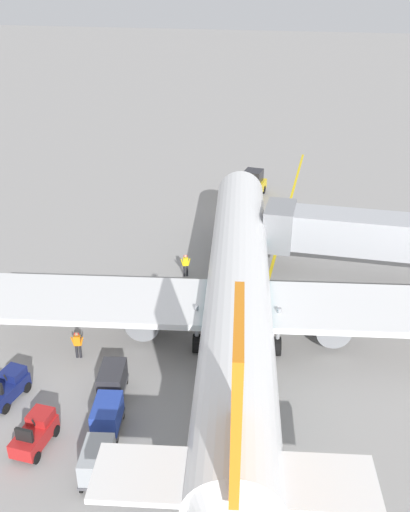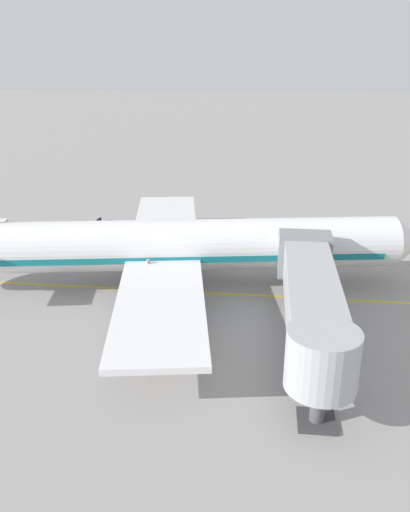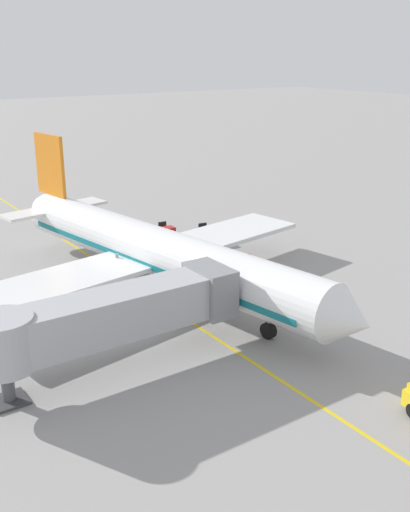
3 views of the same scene
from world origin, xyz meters
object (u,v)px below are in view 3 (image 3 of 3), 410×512
baggage_cart_second_in_train (149,239)px  ground_crew_wing_walker (213,246)px  jet_bridge (112,315)px  parked_airliner (155,251)px  baggage_cart_third_in_train (128,233)px  baggage_cart_front (170,245)px  baggage_tug_lead (166,233)px  baggage_tug_trailing (206,234)px  ground_crew_marshaller (260,292)px  ground_crew_loader (249,262)px

baggage_cart_second_in_train → ground_crew_wing_walker: size_ratio=1.76×
jet_bridge → parked_airliner: bearing=-131.1°
jet_bridge → baggage_cart_third_in_train: size_ratio=5.26×
jet_bridge → baggage_cart_third_in_train: jet_bridge is taller
baggage_cart_front → ground_crew_wing_walker: 3.97m
jet_bridge → baggage_tug_lead: 25.67m
baggage_tug_trailing → parked_airliner: bearing=38.4°
jet_bridge → ground_crew_marshaller: (-13.07, -2.55, -2.50)m
baggage_cart_front → ground_crew_marshaller: size_ratio=1.76×
parked_airliner → jet_bridge: bearing=48.9°
baggage_tug_lead → baggage_cart_front: bearing=63.0°
parked_airliner → baggage_cart_third_in_train: bearing=-108.1°
ground_crew_loader → jet_bridge: bearing=26.4°
jet_bridge → baggage_tug_lead: size_ratio=6.12×
baggage_cart_front → ground_crew_loader: size_ratio=1.76×
jet_bridge → ground_crew_loader: jet_bridge is taller
jet_bridge → baggage_tug_lead: bearing=-127.6°
parked_airliner → baggage_tug_trailing: 13.56m
parked_airliner → baggage_cart_front: parked_airliner is taller
jet_bridge → ground_crew_marshaller: 13.55m
baggage_cart_front → ground_crew_wing_walker: size_ratio=1.76×
baggage_tug_trailing → baggage_cart_second_in_train: baggage_tug_trailing is taller
baggage_cart_front → ground_crew_marshaller: ground_crew_marshaller is taller
baggage_tug_trailing → ground_crew_marshaller: (5.48, 15.02, 0.24)m
parked_airliner → ground_crew_loader: bearing=172.7°
jet_bridge → baggage_cart_second_in_train: 22.62m
jet_bridge → baggage_cart_second_in_train: jet_bridge is taller
baggage_tug_trailing → baggage_cart_front: bearing=17.2°
baggage_tug_trailing → baggage_cart_second_in_train: bearing=-9.5°
ground_crew_wing_walker → ground_crew_loader: bearing=89.9°
ground_crew_loader → baggage_tug_lead: bearing=-85.7°
jet_bridge → baggage_tug_trailing: (-18.55, -17.57, -2.74)m
ground_crew_wing_walker → ground_crew_marshaller: (3.43, 10.91, 0.00)m
baggage_tug_trailing → ground_crew_wing_walker: 4.60m
baggage_tug_lead → baggage_cart_third_in_train: (3.55, -1.14, 0.24)m
baggage_tug_trailing → ground_crew_marshaller: bearing=70.0°
parked_airliner → jet_bridge: (8.10, 9.29, 0.27)m
baggage_cart_third_in_train → ground_crew_loader: bearing=108.7°
parked_airliner → jet_bridge: parked_airliner is taller
ground_crew_wing_walker → ground_crew_marshaller: bearing=72.5°
jet_bridge → baggage_cart_front: (-13.43, -15.98, -2.51)m
baggage_tug_lead → ground_crew_marshaller: ground_crew_marshaller is taller
jet_bridge → baggage_cart_front: size_ratio=5.26×
baggage_tug_lead → ground_crew_loader: bearing=94.3°
baggage_tug_lead → baggage_cart_front: size_ratio=0.86×
baggage_cart_second_in_train → baggage_cart_third_in_train: 2.88m
baggage_cart_third_in_train → baggage_tug_lead: bearing=162.2°
parked_airliner → ground_crew_wing_walker: 9.65m
baggage_tug_lead → ground_crew_wing_walker: 6.82m
baggage_cart_second_in_train → baggage_cart_third_in_train: size_ratio=1.00×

